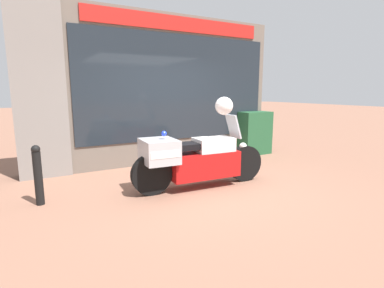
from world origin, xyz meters
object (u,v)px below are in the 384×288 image
object	(u,v)px
utility_cabinet	(255,133)
white_helmet	(224,106)
street_bollard	(38,174)
paramedic_motorcycle	(194,159)

from	to	relation	value
utility_cabinet	white_helmet	distance (m)	3.00
street_bollard	white_helmet	bearing A→B (deg)	-9.62
paramedic_motorcycle	white_helmet	size ratio (longest dim) A/B	7.94
paramedic_motorcycle	street_bollard	distance (m)	2.44
street_bollard	paramedic_motorcycle	bearing A→B (deg)	-11.01
paramedic_motorcycle	white_helmet	world-z (taller)	white_helmet
paramedic_motorcycle	white_helmet	bearing A→B (deg)	0.00
paramedic_motorcycle	utility_cabinet	distance (m)	3.33
paramedic_motorcycle	street_bollard	size ratio (longest dim) A/B	2.76
white_helmet	utility_cabinet	bearing A→B (deg)	37.64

